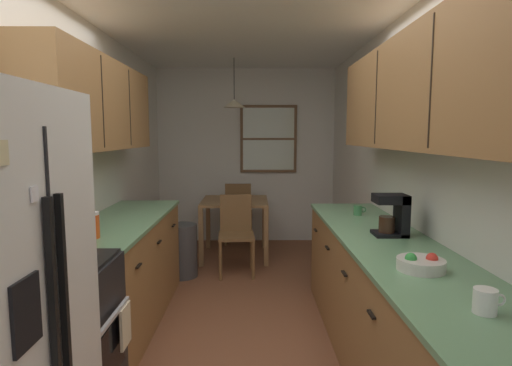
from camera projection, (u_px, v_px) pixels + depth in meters
ground_plane at (242, 314)px, 3.70m from camera, size 12.00×12.00×0.00m
wall_left at (84, 172)px, 3.54m from camera, size 0.10×9.00×2.55m
wall_right at (398, 172)px, 3.57m from camera, size 0.10×9.00×2.55m
wall_back at (246, 156)px, 6.19m from camera, size 4.40×0.10×2.55m
ceiling_slab at (241, 13)px, 3.40m from camera, size 4.40×9.00×0.08m
stove_range at (51, 344)px, 2.23m from camera, size 0.66×0.62×1.10m
microwave_over_range at (15, 130)px, 2.09m from camera, size 0.39×0.63×0.33m
counter_left at (123, 271)px, 3.50m from camera, size 0.64×1.92×0.90m
upper_cabinets_left at (97, 105)px, 3.29m from camera, size 0.33×2.00×0.71m
counter_right at (391, 310)px, 2.71m from camera, size 0.64×3.09×0.90m
upper_cabinets_right at (425, 91)px, 2.50m from camera, size 0.33×2.77×0.71m
dining_table at (235, 209)px, 5.38m from camera, size 0.85×0.86×0.75m
dining_chair_near at (236, 230)px, 4.77m from camera, size 0.43×0.43×0.90m
dining_chair_far at (238, 210)px, 6.03m from camera, size 0.40×0.40×0.90m
pendant_light at (234, 103)px, 5.23m from camera, size 0.28×0.28×0.61m
back_window at (268, 139)px, 6.09m from camera, size 0.83×0.05×0.98m
trash_bin at (182, 251)px, 4.65m from camera, size 0.34×0.34×0.60m
storage_canister at (90, 225)px, 2.79m from camera, size 0.12×0.12×0.18m
dish_towel at (125, 326)px, 2.38m from camera, size 0.02×0.16×0.24m
coffee_maker at (394, 214)px, 2.85m from camera, size 0.22×0.18×0.29m
mug_by_coffeemaker at (485, 301)px, 1.61m from camera, size 0.13×0.09×0.10m
mug_spare at (358, 210)px, 3.59m from camera, size 0.11×0.07×0.09m
fruit_bowl at (421, 263)px, 2.13m from camera, size 0.24×0.24×0.09m
table_serving_bowl at (241, 199)px, 5.28m from camera, size 0.16×0.16×0.06m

